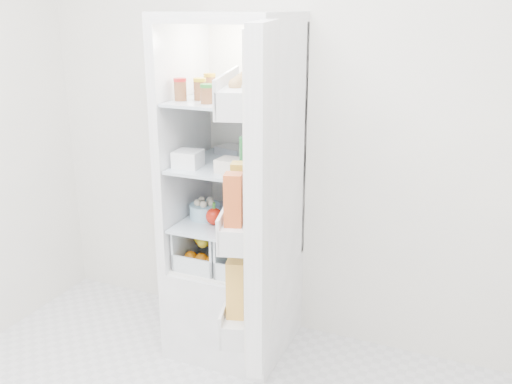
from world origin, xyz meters
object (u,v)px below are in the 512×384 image
at_px(red_cabbage, 253,212).
at_px(fridge_door, 256,199).
at_px(refrigerator, 237,231).
at_px(mushroom_bowl, 205,211).

height_order(red_cabbage, fridge_door, fridge_door).
height_order(refrigerator, red_cabbage, refrigerator).
relative_size(refrigerator, mushroom_bowl, 11.12).
bearing_deg(red_cabbage, refrigerator, 139.76).
bearing_deg(red_cabbage, fridge_door, -65.30).
bearing_deg(refrigerator, mushroom_bowl, -150.04).
bearing_deg(mushroom_bowl, refrigerator, 29.96).
relative_size(refrigerator, red_cabbage, 9.86).
height_order(mushroom_bowl, fridge_door, fridge_door).
xyz_separation_m(red_cabbage, fridge_door, (0.23, -0.49, 0.25)).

